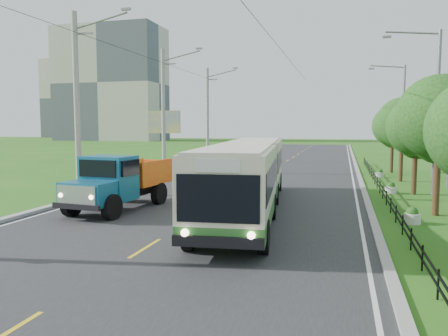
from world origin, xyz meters
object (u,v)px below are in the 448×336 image
at_px(tree_third, 440,122).
at_px(billboard_right, 443,103).
at_px(tree_fifth, 403,126).
at_px(planter_mid, 391,189).
at_px(pole_mid, 164,110).
at_px(pole_far, 208,114).
at_px(pole_near, 77,103).
at_px(streetlight_mid, 434,106).
at_px(planter_near, 412,216).
at_px(streetlight_far, 401,113).
at_px(bus, 248,171).
at_px(tree_fourth, 417,130).
at_px(dump_truck, 120,179).
at_px(planter_far, 380,174).
at_px(tree_back, 393,128).
at_px(billboard_left, 164,126).

distance_m(tree_third, billboard_right, 12.18).
bearing_deg(tree_fifth, billboard_right, -3.30).
bearing_deg(billboard_right, planter_mid, -121.66).
bearing_deg(pole_mid, pole_far, 90.00).
bearing_deg(pole_near, streetlight_mid, 14.81).
bearing_deg(billboard_right, planter_near, -104.80).
relative_size(streetlight_far, billboard_right, 1.24).
height_order(tree_fifth, streetlight_mid, streetlight_mid).
xyz_separation_m(pole_mid, bus, (10.12, -14.37, -3.27)).
relative_size(tree_fourth, billboard_right, 0.74).
bearing_deg(tree_fourth, billboard_right, 67.36).
relative_size(pole_far, billboard_right, 1.37).
bearing_deg(tree_third, pole_near, 177.29).
distance_m(planter_near, dump_truck, 12.60).
xyz_separation_m(planter_near, billboard_right, (3.70, 14.00, 5.06)).
relative_size(pole_near, planter_far, 14.93).
relative_size(tree_third, planter_near, 8.96).
distance_m(streetlight_far, planter_near, 22.57).
bearing_deg(tree_back, tree_fifth, -90.00).
distance_m(pole_near, bus, 10.89).
xyz_separation_m(pole_far, billboard_right, (20.56, -13.00, 0.25)).
bearing_deg(pole_far, pole_near, -90.00).
relative_size(streetlight_far, bus, 0.57).
height_order(pole_mid, planter_near, pole_mid).
distance_m(tree_fourth, tree_back, 12.00).
distance_m(pole_mid, billboard_left, 3.47).
height_order(pole_mid, streetlight_mid, pole_mid).
xyz_separation_m(pole_near, tree_back, (18.12, 17.14, -1.44)).
distance_m(tree_third, dump_truck, 14.25).
relative_size(pole_mid, dump_truck, 1.61).
distance_m(tree_third, tree_back, 18.00).
bearing_deg(tree_fourth, planter_near, -98.77).
xyz_separation_m(pole_near, planter_far, (16.86, 13.00, -4.81)).
distance_m(pole_far, streetlight_far, 19.56).
xyz_separation_m(planter_mid, billboard_right, (3.70, 6.00, 5.06)).
bearing_deg(bus, dump_truck, -176.51).
height_order(planter_mid, billboard_left, billboard_left).
height_order(tree_fifth, billboard_right, billboard_right).
relative_size(planter_far, billboard_right, 0.09).
relative_size(pole_mid, billboard_left, 1.92).
distance_m(streetlight_mid, planter_mid, 5.05).
relative_size(pole_near, tree_third, 1.67).
bearing_deg(dump_truck, tree_fourth, 37.39).
height_order(streetlight_far, planter_far, streetlight_far).
relative_size(billboard_right, dump_truck, 1.18).
height_order(pole_mid, bus, pole_mid).
bearing_deg(planter_near, planter_mid, 90.00).
relative_size(tree_third, planter_mid, 8.96).
distance_m(pole_mid, dump_truck, 16.37).
relative_size(planter_near, billboard_left, 0.13).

